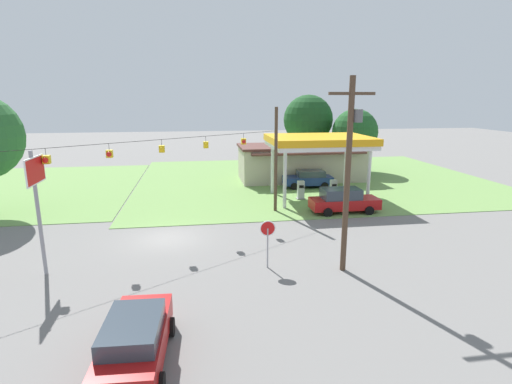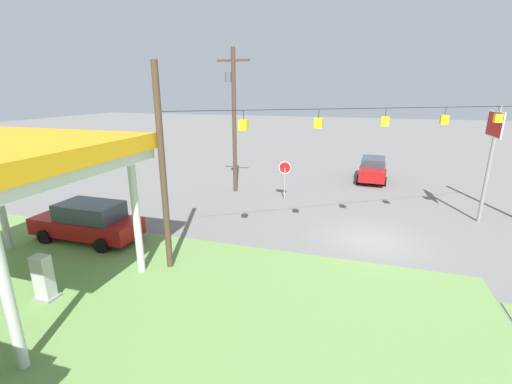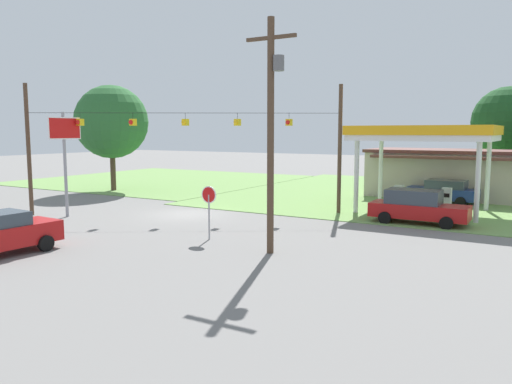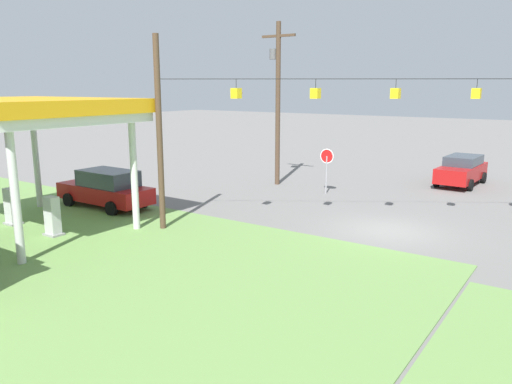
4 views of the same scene
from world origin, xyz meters
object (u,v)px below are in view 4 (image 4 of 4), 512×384
at_px(fuel_pump_near, 52,217).
at_px(car_on_crossroad, 462,170).
at_px(fuel_pump_far, 12,208).
at_px(gas_station_canopy, 22,112).
at_px(car_at_pumps_front, 106,188).
at_px(stop_sign_roadside, 327,161).
at_px(utility_pole_main, 277,96).

relative_size(fuel_pump_near, car_on_crossroad, 0.33).
relative_size(fuel_pump_far, car_on_crossroad, 0.33).
bearing_deg(gas_station_canopy, fuel_pump_near, -179.94).
height_order(fuel_pump_near, fuel_pump_far, same).
relative_size(gas_station_canopy, car_at_pumps_front, 1.60).
xyz_separation_m(car_at_pumps_front, stop_sign_roadside, (-7.40, -8.97, 0.86)).
xyz_separation_m(car_at_pumps_front, car_on_crossroad, (-12.96, -15.84, -0.03)).
bearing_deg(fuel_pump_near, car_at_pumps_front, -64.01).
height_order(car_at_pumps_front, utility_pole_main, utility_pole_main).
bearing_deg(utility_pole_main, fuel_pump_near, 83.83).
bearing_deg(car_at_pumps_front, utility_pole_main, -110.17).
distance_m(car_at_pumps_front, car_on_crossroad, 20.47).
height_order(gas_station_canopy, stop_sign_roadside, gas_station_canopy).
bearing_deg(fuel_pump_far, car_on_crossroad, -124.20).
bearing_deg(stop_sign_roadside, fuel_pump_far, -121.51).
height_order(fuel_pump_near, car_on_crossroad, car_on_crossroad).
relative_size(car_at_pumps_front, utility_pole_main, 0.54).
distance_m(gas_station_canopy, fuel_pump_near, 4.31).
bearing_deg(stop_sign_roadside, fuel_pump_near, -111.62).
bearing_deg(fuel_pump_near, utility_pole_main, -96.17).
xyz_separation_m(fuel_pump_near, stop_sign_roadside, (-5.28, -13.31, 1.05)).
height_order(fuel_pump_near, utility_pole_main, utility_pole_main).
xyz_separation_m(gas_station_canopy, car_at_pumps_front, (0.68, -4.35, -3.87)).
distance_m(gas_station_canopy, utility_pole_main, 14.47).
relative_size(fuel_pump_far, stop_sign_roadside, 0.64).
distance_m(fuel_pump_near, stop_sign_roadside, 14.36).
xyz_separation_m(car_on_crossroad, stop_sign_roadside, (5.56, 6.88, 0.89)).
xyz_separation_m(fuel_pump_near, fuel_pump_far, (2.88, 0.00, 0.00)).
bearing_deg(car_on_crossroad, fuel_pump_near, -25.49).
bearing_deg(stop_sign_roadside, car_at_pumps_front, -129.52).
distance_m(fuel_pump_far, car_on_crossroad, 24.41).
distance_m(car_on_crossroad, utility_pole_main, 11.92).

